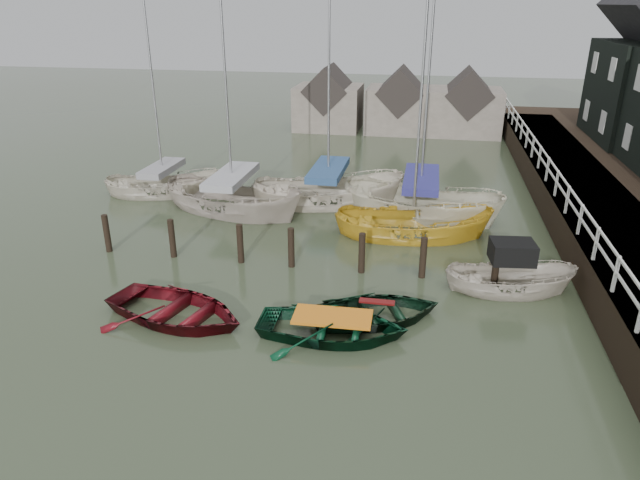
% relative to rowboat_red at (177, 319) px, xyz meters
% --- Properties ---
extents(ground, '(120.00, 120.00, 0.00)m').
position_rel_rowboat_red_xyz_m(ground, '(3.59, 1.05, 0.00)').
color(ground, '#333C26').
rests_on(ground, ground).
extents(pier, '(3.04, 32.00, 2.70)m').
position_rel_rowboat_red_xyz_m(pier, '(13.06, 11.05, 0.71)').
color(pier, black).
rests_on(pier, ground).
extents(mooring_pilings, '(13.72, 0.22, 1.80)m').
position_rel_rowboat_red_xyz_m(mooring_pilings, '(2.47, 4.05, 0.50)').
color(mooring_pilings, black).
rests_on(mooring_pilings, ground).
extents(far_sheds, '(14.00, 4.08, 4.39)m').
position_rel_rowboat_red_xyz_m(far_sheds, '(4.42, 27.05, 1.86)').
color(far_sheds, '#665B51').
rests_on(far_sheds, ground).
extents(rowboat_red, '(4.93, 4.06, 0.89)m').
position_rel_rowboat_red_xyz_m(rowboat_red, '(0.00, 0.00, 0.00)').
color(rowboat_red, '#510B11').
rests_on(rowboat_red, ground).
extents(rowboat_green, '(4.14, 3.01, 0.84)m').
position_rel_rowboat_red_xyz_m(rowboat_green, '(4.50, -0.02, 0.00)').
color(rowboat_green, black).
rests_on(rowboat_green, ground).
extents(rowboat_dkgreen, '(4.50, 3.91, 0.78)m').
position_rel_rowboat_red_xyz_m(rowboat_dkgreen, '(5.59, 1.05, 0.00)').
color(rowboat_dkgreen, black).
rests_on(rowboat_dkgreen, ground).
extents(motorboat, '(4.13, 1.96, 2.38)m').
position_rel_rowboat_red_xyz_m(motorboat, '(9.46, 3.52, 0.11)').
color(motorboat, '#BFB4A3').
rests_on(motorboat, ground).
extents(sailboat_a, '(7.26, 4.48, 11.34)m').
position_rel_rowboat_red_xyz_m(sailboat_a, '(-1.38, 9.00, 0.06)').
color(sailboat_a, '#B8AB9D').
rests_on(sailboat_a, ground).
extents(sailboat_b, '(7.21, 4.15, 10.89)m').
position_rel_rowboat_red_xyz_m(sailboat_b, '(2.46, 10.79, 0.06)').
color(sailboat_b, beige).
rests_on(sailboat_b, ground).
extents(sailboat_c, '(6.20, 2.85, 9.85)m').
position_rel_rowboat_red_xyz_m(sailboat_c, '(6.32, 7.62, 0.01)').
color(sailboat_c, gold).
rests_on(sailboat_c, ground).
extents(sailboat_d, '(7.51, 4.79, 11.58)m').
position_rel_rowboat_red_xyz_m(sailboat_d, '(6.52, 9.94, 0.06)').
color(sailboat_d, beige).
rests_on(sailboat_d, ground).
extents(sailboat_e, '(5.72, 3.43, 9.54)m').
position_rel_rowboat_red_xyz_m(sailboat_e, '(-5.35, 10.67, 0.07)').
color(sailboat_e, beige).
rests_on(sailboat_e, ground).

